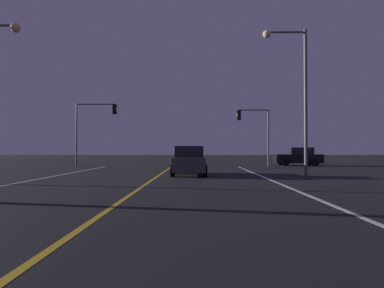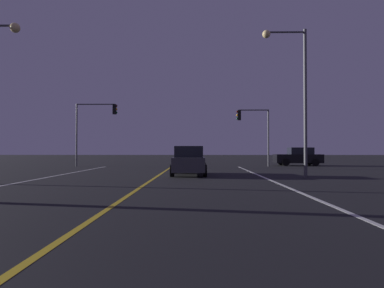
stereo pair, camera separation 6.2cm
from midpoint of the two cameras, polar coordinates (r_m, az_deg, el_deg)
lane_edge_right at (r=11.73m, az=19.04°, el=-8.20°), size 0.16×37.95×0.01m
lane_center_divider at (r=11.38m, az=-10.49°, el=-8.46°), size 0.16×37.95×0.01m
car_crossing_side at (r=33.71m, az=17.28°, el=-2.05°), size 4.30×2.02×1.70m
car_ahead_far at (r=20.22m, az=-0.40°, el=-2.85°), size 2.02×4.30×1.70m
traffic_light_near_right at (r=31.02m, az=10.08°, el=3.28°), size 2.91×0.36×5.07m
traffic_light_near_left at (r=31.96m, az=-15.56°, el=3.93°), size 3.73×0.36×5.61m
street_lamp_right_far at (r=19.62m, az=16.81°, el=9.67°), size 2.39×0.44×8.00m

